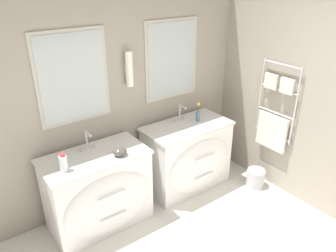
{
  "coord_description": "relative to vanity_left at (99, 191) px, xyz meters",
  "views": [
    {
      "loc": [
        -1.56,
        -0.99,
        2.59
      ],
      "look_at": [
        0.27,
        1.5,
        1.12
      ],
      "focal_mm": 35.0,
      "sensor_mm": 36.0,
      "label": 1
    }
  ],
  "objects": [
    {
      "name": "wall_right",
      "position": [
        2.2,
        -0.8,
        0.85
      ],
      "size": [
        0.13,
        4.2,
        2.6
      ],
      "color": "#9E9384",
      "rests_on": "ground_plane"
    },
    {
      "name": "vanity_right",
      "position": [
        1.24,
        0.0,
        0.0
      ],
      "size": [
        1.1,
        0.65,
        0.87
      ],
      "color": "white",
      "rests_on": "ground_plane"
    },
    {
      "name": "wall_back",
      "position": [
        0.46,
        0.4,
        0.87
      ],
      "size": [
        5.04,
        0.16,
        2.6
      ],
      "color": "#9E9384",
      "rests_on": "ground_plane"
    },
    {
      "name": "faucet_left",
      "position": [
        0.0,
        0.18,
        0.54
      ],
      "size": [
        0.17,
        0.14,
        0.22
      ],
      "color": "silver",
      "rests_on": "vanity_left"
    },
    {
      "name": "waste_bin",
      "position": [
        1.96,
        -0.54,
        -0.32
      ],
      "size": [
        0.24,
        0.24,
        0.24
      ],
      "color": "#B7B7BC",
      "rests_on": "ground_plane"
    },
    {
      "name": "vanity_left",
      "position": [
        0.0,
        0.0,
        0.0
      ],
      "size": [
        1.1,
        0.65,
        0.87
      ],
      "color": "white",
      "rests_on": "ground_plane"
    },
    {
      "name": "amenity_bowl",
      "position": [
        0.22,
        -0.12,
        0.47
      ],
      "size": [
        0.15,
        0.15,
        0.09
      ],
      "color": "#4C4742",
      "rests_on": "vanity_left"
    },
    {
      "name": "faucet_right",
      "position": [
        1.24,
        0.18,
        0.54
      ],
      "size": [
        0.17,
        0.14,
        0.22
      ],
      "color": "silver",
      "rests_on": "vanity_right"
    },
    {
      "name": "flower_vase",
      "position": [
        1.43,
        0.06,
        0.53
      ],
      "size": [
        0.05,
        0.05,
        0.25
      ],
      "color": "teal",
      "rests_on": "vanity_right"
    },
    {
      "name": "toiletry_bottle",
      "position": [
        -0.35,
        -0.06,
        0.51
      ],
      "size": [
        0.07,
        0.07,
        0.18
      ],
      "color": "silver",
      "rests_on": "vanity_left"
    }
  ]
}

